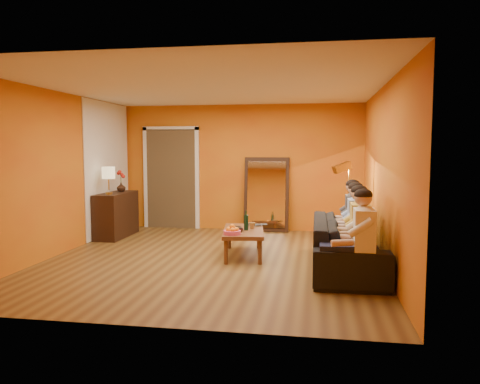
% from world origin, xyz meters
% --- Properties ---
extents(room_shell, '(5.00, 5.50, 2.60)m').
position_xyz_m(room_shell, '(0.00, 0.37, 1.30)').
color(room_shell, brown).
rests_on(room_shell, ground).
extents(white_accent, '(0.02, 1.90, 2.58)m').
position_xyz_m(white_accent, '(-2.48, 1.75, 1.30)').
color(white_accent, white).
rests_on(white_accent, wall_left).
extents(doorway_recess, '(1.06, 0.30, 2.10)m').
position_xyz_m(doorway_recess, '(-1.50, 2.83, 1.05)').
color(doorway_recess, '#3F2D19').
rests_on(doorway_recess, floor).
extents(door_jamb_left, '(0.08, 0.06, 2.20)m').
position_xyz_m(door_jamb_left, '(-2.07, 2.71, 1.05)').
color(door_jamb_left, white).
rests_on(door_jamb_left, wall_back).
extents(door_jamb_right, '(0.08, 0.06, 2.20)m').
position_xyz_m(door_jamb_right, '(-0.93, 2.71, 1.05)').
color(door_jamb_right, white).
rests_on(door_jamb_right, wall_back).
extents(door_header, '(1.22, 0.06, 0.08)m').
position_xyz_m(door_header, '(-1.50, 2.71, 2.12)').
color(door_header, white).
rests_on(door_header, wall_back).
extents(mirror_frame, '(0.92, 0.27, 1.51)m').
position_xyz_m(mirror_frame, '(0.55, 2.63, 0.76)').
color(mirror_frame, black).
rests_on(mirror_frame, floor).
extents(mirror_glass, '(0.78, 0.21, 1.35)m').
position_xyz_m(mirror_glass, '(0.55, 2.59, 0.76)').
color(mirror_glass, white).
rests_on(mirror_glass, mirror_frame).
extents(sideboard, '(0.44, 1.18, 0.85)m').
position_xyz_m(sideboard, '(-2.24, 1.55, 0.42)').
color(sideboard, black).
rests_on(sideboard, floor).
extents(table_lamp, '(0.24, 0.24, 0.51)m').
position_xyz_m(table_lamp, '(-2.24, 1.25, 1.10)').
color(table_lamp, beige).
rests_on(table_lamp, sideboard).
extents(sofa, '(2.40, 0.94, 0.70)m').
position_xyz_m(sofa, '(2.00, -0.21, 0.35)').
color(sofa, black).
rests_on(sofa, floor).
extents(coffee_table, '(0.79, 1.30, 0.42)m').
position_xyz_m(coffee_table, '(0.43, 0.34, 0.21)').
color(coffee_table, brown).
rests_on(coffee_table, floor).
extents(floor_lamp, '(0.36, 0.32, 1.44)m').
position_xyz_m(floor_lamp, '(2.10, 1.14, 0.72)').
color(floor_lamp, '#B28A34').
rests_on(floor_lamp, floor).
extents(dog, '(0.49, 0.59, 0.59)m').
position_xyz_m(dog, '(1.93, 0.47, 0.30)').
color(dog, '#9F7047').
rests_on(dog, floor).
extents(person_far_left, '(0.70, 0.44, 1.22)m').
position_xyz_m(person_far_left, '(2.13, -1.21, 0.61)').
color(person_far_left, silver).
rests_on(person_far_left, sofa).
extents(person_mid_left, '(0.70, 0.44, 1.22)m').
position_xyz_m(person_mid_left, '(2.13, -0.66, 0.61)').
color(person_mid_left, gold).
rests_on(person_mid_left, sofa).
extents(person_mid_right, '(0.70, 0.44, 1.22)m').
position_xyz_m(person_mid_right, '(2.13, -0.11, 0.61)').
color(person_mid_right, '#95AFE6').
rests_on(person_mid_right, sofa).
extents(person_far_right, '(0.70, 0.44, 1.22)m').
position_xyz_m(person_far_right, '(2.13, 0.44, 0.61)').
color(person_far_right, '#36353B').
rests_on(person_far_right, sofa).
extents(fruit_bowl, '(0.26, 0.26, 0.16)m').
position_xyz_m(fruit_bowl, '(0.33, -0.11, 0.50)').
color(fruit_bowl, '#E45079').
rests_on(fruit_bowl, coffee_table).
extents(wine_bottle, '(0.07, 0.07, 0.31)m').
position_xyz_m(wine_bottle, '(0.48, 0.29, 0.58)').
color(wine_bottle, black).
rests_on(wine_bottle, coffee_table).
extents(tumbler, '(0.12, 0.12, 0.10)m').
position_xyz_m(tumbler, '(0.55, 0.46, 0.47)').
color(tumbler, '#B27F3F').
rests_on(tumbler, coffee_table).
extents(laptop, '(0.38, 0.29, 0.03)m').
position_xyz_m(laptop, '(0.61, 0.69, 0.43)').
color(laptop, black).
rests_on(laptop, coffee_table).
extents(book_lower, '(0.19, 0.25, 0.02)m').
position_xyz_m(book_lower, '(0.25, 0.14, 0.43)').
color(book_lower, black).
rests_on(book_lower, coffee_table).
extents(book_mid, '(0.20, 0.26, 0.02)m').
position_xyz_m(book_mid, '(0.26, 0.15, 0.45)').
color(book_mid, red).
rests_on(book_mid, book_lower).
extents(book_upper, '(0.25, 0.29, 0.02)m').
position_xyz_m(book_upper, '(0.25, 0.13, 0.47)').
color(book_upper, black).
rests_on(book_upper, book_mid).
extents(vase, '(0.17, 0.17, 0.18)m').
position_xyz_m(vase, '(-2.24, 1.80, 0.94)').
color(vase, black).
rests_on(vase, sideboard).
extents(flowers, '(0.17, 0.17, 0.42)m').
position_xyz_m(flowers, '(-2.24, 1.80, 1.18)').
color(flowers, red).
rests_on(flowers, vase).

